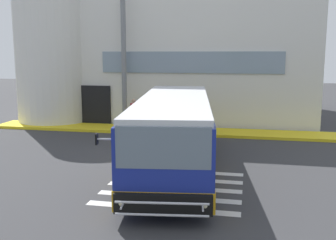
{
  "coord_description": "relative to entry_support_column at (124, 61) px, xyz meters",
  "views": [
    {
      "loc": [
        4.29,
        -16.28,
        4.3
      ],
      "look_at": [
        0.97,
        -0.04,
        1.5
      ],
      "focal_mm": 42.3,
      "sensor_mm": 36.0,
      "label": 1
    }
  ],
  "objects": [
    {
      "name": "passenger_near_column",
      "position": [
        0.8,
        -0.86,
        -2.77
      ],
      "size": [
        0.46,
        0.43,
        1.68
      ],
      "color": "#4C4233",
      "rests_on": "boarding_curb"
    },
    {
      "name": "ground_plane",
      "position": [
        2.7,
        -5.4,
        -3.86
      ],
      "size": [
        80.0,
        90.0,
        0.02
      ],
      "primitive_type": "cube",
      "color": "#353538",
      "rests_on": "ground"
    },
    {
      "name": "entry_support_column",
      "position": [
        0.0,
        0.0,
        0.0
      ],
      "size": [
        0.28,
        0.28,
        7.4
      ],
      "primitive_type": "cylinder",
      "color": "slate",
      "rests_on": "boarding_curb"
    },
    {
      "name": "boarding_curb",
      "position": [
        2.7,
        -0.6,
        -3.78
      ],
      "size": [
        20.33,
        2.0,
        0.15
      ],
      "primitive_type": "cube",
      "color": "yellow",
      "rests_on": "ground"
    },
    {
      "name": "bus_main_foreground",
      "position": [
        4.31,
        -7.46,
        -2.52
      ],
      "size": [
        3.95,
        11.05,
        2.7
      ],
      "color": "navy",
      "rests_on": "ground"
    },
    {
      "name": "passenger_by_doorway",
      "position": [
        1.92,
        -0.81,
        -2.74
      ],
      "size": [
        0.55,
        0.47,
        1.68
      ],
      "color": "#2D2D33",
      "rests_on": "boarding_curb"
    },
    {
      "name": "terminal_building",
      "position": [
        2.03,
        6.12,
        0.54
      ],
      "size": [
        18.13,
        13.8,
        8.8
      ],
      "color": "silver",
      "rests_on": "ground"
    },
    {
      "name": "bay_paint_stripes",
      "position": [
        4.7,
        -9.6,
        -3.85
      ],
      "size": [
        4.4,
        3.96,
        0.01
      ],
      "color": "silver",
      "rests_on": "ground"
    }
  ]
}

